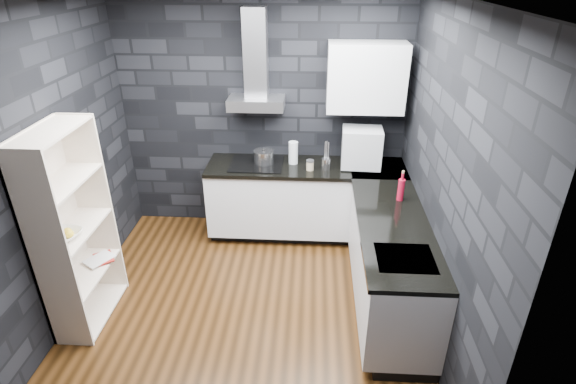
# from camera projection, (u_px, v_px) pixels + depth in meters

# --- Properties ---
(ground) EXTENTS (3.20, 3.20, 0.00)m
(ground) POSITION_uv_depth(u_px,v_px,m) (249.00, 306.00, 4.27)
(ground) COLOR #3F240E
(wall_back) EXTENTS (3.20, 0.05, 2.70)m
(wall_back) POSITION_uv_depth(u_px,v_px,m) (263.00, 116.00, 5.09)
(wall_back) COLOR black
(wall_back) RESTS_ON ground
(wall_front) EXTENTS (3.20, 0.05, 2.70)m
(wall_front) POSITION_uv_depth(u_px,v_px,m) (192.00, 320.00, 2.21)
(wall_front) COLOR black
(wall_front) RESTS_ON ground
(wall_left) EXTENTS (0.05, 3.20, 2.70)m
(wall_left) POSITION_uv_depth(u_px,v_px,m) (48.00, 173.00, 3.73)
(wall_left) COLOR black
(wall_left) RESTS_ON ground
(wall_right) EXTENTS (0.05, 3.20, 2.70)m
(wall_right) POSITION_uv_depth(u_px,v_px,m) (445.00, 183.00, 3.56)
(wall_right) COLOR black
(wall_right) RESTS_ON ground
(toekick_back) EXTENTS (2.18, 0.50, 0.10)m
(toekick_back) POSITION_uv_depth(u_px,v_px,m) (305.00, 228.00, 5.41)
(toekick_back) COLOR black
(toekick_back) RESTS_ON ground
(toekick_right) EXTENTS (0.50, 1.78, 0.10)m
(toekick_right) POSITION_uv_depth(u_px,v_px,m) (390.00, 300.00, 4.26)
(toekick_right) COLOR black
(toekick_right) RESTS_ON ground
(counter_back_cab) EXTENTS (2.20, 0.60, 0.76)m
(counter_back_cab) POSITION_uv_depth(u_px,v_px,m) (305.00, 199.00, 5.17)
(counter_back_cab) COLOR silver
(counter_back_cab) RESTS_ON ground
(counter_right_cab) EXTENTS (0.60, 1.80, 0.76)m
(counter_right_cab) POSITION_uv_depth(u_px,v_px,m) (390.00, 263.00, 4.07)
(counter_right_cab) COLOR silver
(counter_right_cab) RESTS_ON ground
(counter_back_top) EXTENTS (2.20, 0.62, 0.04)m
(counter_back_top) POSITION_uv_depth(u_px,v_px,m) (306.00, 167.00, 4.98)
(counter_back_top) COLOR black
(counter_back_top) RESTS_ON counter_back_cab
(counter_right_top) EXTENTS (0.62, 1.80, 0.04)m
(counter_right_top) POSITION_uv_depth(u_px,v_px,m) (394.00, 226.00, 3.89)
(counter_right_top) COLOR black
(counter_right_top) RESTS_ON counter_right_cab
(counter_corner_top) EXTENTS (0.62, 0.62, 0.04)m
(counter_corner_top) POSITION_uv_depth(u_px,v_px,m) (378.00, 169.00, 4.95)
(counter_corner_top) COLOR black
(counter_corner_top) RESTS_ON counter_right_cab
(hood_body) EXTENTS (0.60, 0.34, 0.12)m
(hood_body) POSITION_uv_depth(u_px,v_px,m) (256.00, 103.00, 4.82)
(hood_body) COLOR #A5A5AA
(hood_body) RESTS_ON wall_back
(hood_chimney) EXTENTS (0.24, 0.20, 0.90)m
(hood_chimney) POSITION_uv_depth(u_px,v_px,m) (256.00, 53.00, 4.65)
(hood_chimney) COLOR #A5A5AA
(hood_chimney) RESTS_ON hood_body
(upper_cabinet) EXTENTS (0.80, 0.35, 0.70)m
(upper_cabinet) POSITION_uv_depth(u_px,v_px,m) (366.00, 78.00, 4.63)
(upper_cabinet) COLOR silver
(upper_cabinet) RESTS_ON wall_back
(cooktop) EXTENTS (0.58, 0.50, 0.01)m
(cooktop) POSITION_uv_depth(u_px,v_px,m) (257.00, 164.00, 5.01)
(cooktop) COLOR black
(cooktop) RESTS_ON counter_back_top
(sink_rim) EXTENTS (0.44, 0.40, 0.01)m
(sink_rim) POSITION_uv_depth(u_px,v_px,m) (405.00, 258.00, 3.43)
(sink_rim) COLOR #A5A5AA
(sink_rim) RESTS_ON counter_right_top
(pot) EXTENTS (0.25, 0.25, 0.13)m
(pot) POSITION_uv_depth(u_px,v_px,m) (264.00, 157.00, 4.99)
(pot) COLOR silver
(pot) RESTS_ON cooktop
(glass_vase) EXTENTS (0.13, 0.13, 0.25)m
(glass_vase) POSITION_uv_depth(u_px,v_px,m) (293.00, 153.00, 4.98)
(glass_vase) COLOR silver
(glass_vase) RESTS_ON counter_back_top
(storage_jar) EXTENTS (0.11, 0.11, 0.10)m
(storage_jar) POSITION_uv_depth(u_px,v_px,m) (310.00, 166.00, 4.85)
(storage_jar) COLOR tan
(storage_jar) RESTS_ON counter_back_top
(utensil_crock) EXTENTS (0.09, 0.09, 0.12)m
(utensil_crock) POSITION_uv_depth(u_px,v_px,m) (326.00, 164.00, 4.87)
(utensil_crock) COLOR silver
(utensil_crock) RESTS_ON counter_back_top
(appliance_garage) EXTENTS (0.43, 0.34, 0.42)m
(appliance_garage) POSITION_uv_depth(u_px,v_px,m) (361.00, 148.00, 4.85)
(appliance_garage) COLOR #AEB1B5
(appliance_garage) RESTS_ON counter_back_top
(red_bottle) EXTENTS (0.07, 0.07, 0.21)m
(red_bottle) POSITION_uv_depth(u_px,v_px,m) (401.00, 190.00, 4.22)
(red_bottle) COLOR maroon
(red_bottle) RESTS_ON counter_right_top
(bookshelf) EXTENTS (0.52, 0.86, 1.80)m
(bookshelf) POSITION_uv_depth(u_px,v_px,m) (74.00, 231.00, 3.78)
(bookshelf) COLOR beige
(bookshelf) RESTS_ON ground
(fruit_bowl) EXTENTS (0.28, 0.28, 0.06)m
(fruit_bowl) POSITION_uv_depth(u_px,v_px,m) (66.00, 235.00, 3.65)
(fruit_bowl) COLOR silver
(fruit_bowl) RESTS_ON bookshelf
(book_red) EXTENTS (0.14, 0.11, 0.21)m
(book_red) POSITION_uv_depth(u_px,v_px,m) (92.00, 252.00, 4.07)
(book_red) COLOR maroon
(book_red) RESTS_ON bookshelf
(book_second) EXTENTS (0.16, 0.12, 0.25)m
(book_second) POSITION_uv_depth(u_px,v_px,m) (91.00, 246.00, 4.12)
(book_second) COLOR #B2B2B2
(book_second) RESTS_ON bookshelf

